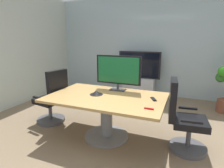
{
  "coord_description": "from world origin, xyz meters",
  "views": [
    {
      "loc": [
        1.12,
        -2.61,
        1.67
      ],
      "look_at": [
        -0.07,
        0.34,
        0.89
      ],
      "focal_mm": 29.84,
      "sensor_mm": 36.0,
      "label": 1
    }
  ],
  "objects_px": {
    "conference_table": "(106,107)",
    "wall_display_unit": "(139,81)",
    "office_chair_left": "(53,101)",
    "office_chair_right": "(183,121)",
    "remote_control": "(153,99)",
    "conference_phone": "(96,93)",
    "tv_monitor": "(118,71)"
  },
  "relations": [
    {
      "from": "office_chair_left",
      "to": "office_chair_right",
      "type": "height_order",
      "value": "same"
    },
    {
      "from": "office_chair_right",
      "to": "remote_control",
      "type": "bearing_deg",
      "value": 81.8
    },
    {
      "from": "conference_table",
      "to": "remote_control",
      "type": "relative_size",
      "value": 11.23
    },
    {
      "from": "tv_monitor",
      "to": "remote_control",
      "type": "relative_size",
      "value": 4.94
    },
    {
      "from": "office_chair_left",
      "to": "remote_control",
      "type": "height_order",
      "value": "office_chair_left"
    },
    {
      "from": "conference_table",
      "to": "remote_control",
      "type": "bearing_deg",
      "value": 8.52
    },
    {
      "from": "conference_table",
      "to": "remote_control",
      "type": "distance_m",
      "value": 0.79
    },
    {
      "from": "conference_table",
      "to": "conference_phone",
      "type": "relative_size",
      "value": 8.68
    },
    {
      "from": "tv_monitor",
      "to": "remote_control",
      "type": "height_order",
      "value": "tv_monitor"
    },
    {
      "from": "office_chair_left",
      "to": "tv_monitor",
      "type": "bearing_deg",
      "value": 113.6
    },
    {
      "from": "office_chair_left",
      "to": "office_chair_right",
      "type": "bearing_deg",
      "value": 99.13
    },
    {
      "from": "wall_display_unit",
      "to": "conference_phone",
      "type": "height_order",
      "value": "wall_display_unit"
    },
    {
      "from": "office_chair_left",
      "to": "remote_control",
      "type": "xyz_separation_m",
      "value": [
        1.97,
        -0.0,
        0.29
      ]
    },
    {
      "from": "wall_display_unit",
      "to": "conference_phone",
      "type": "xyz_separation_m",
      "value": [
        -0.12,
        -2.49,
        0.32
      ]
    },
    {
      "from": "office_chair_left",
      "to": "wall_display_unit",
      "type": "xyz_separation_m",
      "value": [
        1.15,
        2.39,
        -0.01
      ]
    },
    {
      "from": "office_chair_left",
      "to": "tv_monitor",
      "type": "relative_size",
      "value": 1.3
    },
    {
      "from": "conference_table",
      "to": "tv_monitor",
      "type": "relative_size",
      "value": 2.27
    },
    {
      "from": "tv_monitor",
      "to": "wall_display_unit",
      "type": "distance_m",
      "value": 2.18
    },
    {
      "from": "tv_monitor",
      "to": "wall_display_unit",
      "type": "height_order",
      "value": "tv_monitor"
    },
    {
      "from": "remote_control",
      "to": "office_chair_left",
      "type": "bearing_deg",
      "value": 152.57
    },
    {
      "from": "conference_phone",
      "to": "tv_monitor",
      "type": "bearing_deg",
      "value": 59.65
    },
    {
      "from": "office_chair_right",
      "to": "office_chair_left",
      "type": "bearing_deg",
      "value": 83.84
    },
    {
      "from": "office_chair_left",
      "to": "conference_phone",
      "type": "distance_m",
      "value": 1.08
    },
    {
      "from": "tv_monitor",
      "to": "office_chair_left",
      "type": "bearing_deg",
      "value": -166.01
    },
    {
      "from": "conference_phone",
      "to": "remote_control",
      "type": "distance_m",
      "value": 0.95
    },
    {
      "from": "wall_display_unit",
      "to": "conference_phone",
      "type": "distance_m",
      "value": 2.52
    },
    {
      "from": "office_chair_left",
      "to": "office_chair_right",
      "type": "xyz_separation_m",
      "value": [
        2.44,
        -0.02,
        0.0
      ]
    },
    {
      "from": "conference_table",
      "to": "wall_display_unit",
      "type": "distance_m",
      "value": 2.51
    },
    {
      "from": "conference_table",
      "to": "office_chair_left",
      "type": "relative_size",
      "value": 1.75
    },
    {
      "from": "office_chair_left",
      "to": "remote_control",
      "type": "distance_m",
      "value": 2.0
    },
    {
      "from": "office_chair_left",
      "to": "remote_control",
      "type": "relative_size",
      "value": 6.41
    },
    {
      "from": "wall_display_unit",
      "to": "conference_phone",
      "type": "relative_size",
      "value": 5.95
    }
  ]
}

